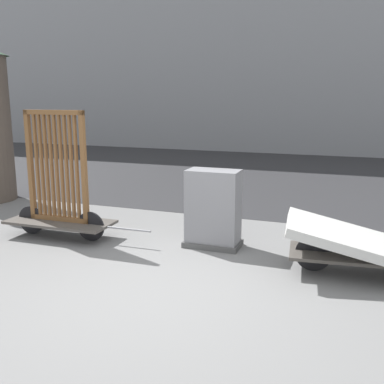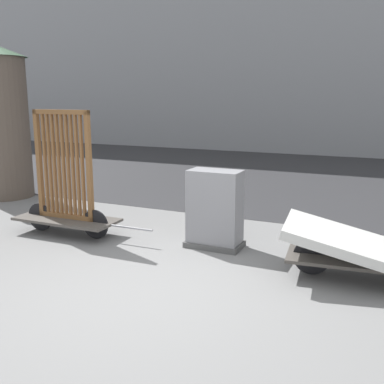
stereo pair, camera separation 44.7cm
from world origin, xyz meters
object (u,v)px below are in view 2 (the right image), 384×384
object	(u,v)px
bike_cart_with_mattress	(360,249)
utility_cabinet	(215,212)
bike_cart_with_bedframe	(66,195)
advertising_column	(1,122)

from	to	relation	value
bike_cart_with_mattress	utility_cabinet	world-z (taller)	utility_cabinet
bike_cart_with_bedframe	advertising_column	bearing A→B (deg)	150.45
bike_cart_with_bedframe	bike_cart_with_mattress	xyz separation A→B (m)	(4.34, 0.00, -0.26)
utility_cabinet	bike_cart_with_bedframe	bearing A→B (deg)	-170.18
bike_cart_with_mattress	utility_cabinet	distance (m)	2.05
bike_cart_with_mattress	utility_cabinet	xyz separation A→B (m)	(-2.00, 0.41, 0.14)
bike_cart_with_bedframe	utility_cabinet	xyz separation A→B (m)	(2.34, 0.41, -0.12)
bike_cart_with_bedframe	advertising_column	distance (m)	3.60
utility_cabinet	bike_cart_with_mattress	bearing A→B (deg)	-11.45
bike_cart_with_bedframe	utility_cabinet	bearing A→B (deg)	8.90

